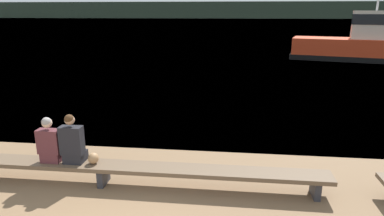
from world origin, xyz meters
The scene contains 7 objects.
water_surface centered at (0.00, 124.64, 0.00)m, with size 240.00×240.00×0.00m, color teal.
far_shoreline centered at (0.00, 155.23, 3.49)m, with size 600.00×12.00×6.98m, color #2D3D2D.
bench_main centered at (-0.63, 2.77, 0.36)m, with size 8.82×0.51×0.43m.
person_left centered at (-1.68, 2.78, 0.82)m, with size 0.44×0.39×0.94m.
person_right centered at (-1.21, 2.78, 0.86)m, with size 0.44×0.39×1.02m.
shopping_bag centered at (-0.81, 2.77, 0.54)m, with size 0.21×0.22×0.23m.
tugboat_red centered at (11.30, 21.69, 1.06)m, with size 10.57×5.29×6.15m.
Camera 1 is at (1.85, -3.18, 3.36)m, focal length 32.00 mm.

